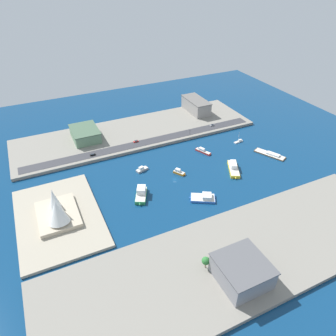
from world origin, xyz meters
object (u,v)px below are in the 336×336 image
at_px(sailboat_small_white, 239,141).
at_px(opera_landmark, 57,209).
at_px(carpark_squat_concrete, 196,105).
at_px(pickup_red, 136,141).
at_px(traffic_light_waterfront, 190,132).
at_px(barge_flat_brown, 270,154).
at_px(ferry_green_doubledeck, 141,194).
at_px(warehouse_low_gray, 242,271).
at_px(suv_black, 93,155).
at_px(yacht_sleek_gray, 142,169).
at_px(catamaran_blue, 204,198).
at_px(ferry_yellow_fast, 234,168).
at_px(sedan_silver, 212,125).
at_px(terminal_long_green, 85,134).
at_px(water_taxi_orange, 179,172).
at_px(tugboat_red, 203,151).

relative_size(sailboat_small_white, opera_landmark, 0.31).
xyz_separation_m(carpark_squat_concrete, pickup_red, (-37.96, 87.12, -6.33)).
xyz_separation_m(carpark_squat_concrete, opera_landmark, (-112.86, 171.47, -0.14)).
xyz_separation_m(sailboat_small_white, pickup_red, (38.29, 91.97, 2.75)).
bearing_deg(carpark_squat_concrete, traffic_light_waterfront, 144.82).
height_order(barge_flat_brown, carpark_squat_concrete, carpark_squat_concrete).
distance_m(barge_flat_brown, carpark_squat_concrete, 110.18).
bearing_deg(ferry_green_doubledeck, warehouse_low_gray, -166.58).
distance_m(sailboat_small_white, carpark_squat_concrete, 76.94).
relative_size(sailboat_small_white, traffic_light_waterfront, 1.70).
bearing_deg(ferry_green_doubledeck, suv_black, 15.59).
bearing_deg(yacht_sleek_gray, warehouse_low_gray, -175.84).
relative_size(catamaran_blue, pickup_red, 4.04).
xyz_separation_m(ferry_yellow_fast, traffic_light_waterfront, (65.01, 6.44, 4.98)).
distance_m(ferry_green_doubledeck, ferry_yellow_fast, 83.22).
xyz_separation_m(yacht_sleek_gray, opera_landmark, (-31.54, 73.39, 8.46)).
relative_size(warehouse_low_gray, sedan_silver, 6.14).
distance_m(ferry_green_doubledeck, warehouse_low_gray, 96.12).
xyz_separation_m(terminal_long_green, opera_landmark, (-102.32, 42.63, 1.75)).
distance_m(terminal_long_green, warehouse_low_gray, 199.93).
relative_size(terminal_long_green, opera_landmark, 0.93).
xyz_separation_m(barge_flat_brown, sedan_silver, (68.75, 19.31, 2.75)).
height_order(pickup_red, sedan_silver, sedan_silver).
xyz_separation_m(ferry_green_doubledeck, suv_black, (69.02, 19.25, 1.01)).
distance_m(catamaran_blue, traffic_light_waterfront, 94.63).
distance_m(terminal_long_green, pickup_red, 50.12).
xyz_separation_m(water_taxi_orange, warehouse_low_gray, (-107.53, 17.01, 7.79)).
height_order(ferry_yellow_fast, terminal_long_green, terminal_long_green).
bearing_deg(barge_flat_brown, pickup_red, 55.71).
bearing_deg(ferry_yellow_fast, suv_black, 55.77).
xyz_separation_m(warehouse_low_gray, suv_black, (162.28, 41.50, -5.72)).
bearing_deg(catamaran_blue, sailboat_small_white, -51.46).
bearing_deg(catamaran_blue, yacht_sleek_gray, 26.72).
bearing_deg(traffic_light_waterfront, sedan_silver, -74.01).
bearing_deg(pickup_red, yacht_sleek_gray, 165.81).
xyz_separation_m(warehouse_low_gray, opera_landmark, (93.59, 82.50, 0.43)).
bearing_deg(terminal_long_green, sedan_silver, -103.09).
bearing_deg(terminal_long_green, sailboat_small_white, -116.17).
height_order(tugboat_red, terminal_long_green, terminal_long_green).
height_order(ferry_yellow_fast, sedan_silver, ferry_yellow_fast).
bearing_deg(ferry_yellow_fast, pickup_red, 37.90).
relative_size(ferry_yellow_fast, suv_black, 5.03).
height_order(water_taxi_orange, traffic_light_waterfront, traffic_light_waterfront).
height_order(yacht_sleek_gray, suv_black, suv_black).
bearing_deg(catamaran_blue, tugboat_red, -30.16).
relative_size(tugboat_red, barge_flat_brown, 0.58).
xyz_separation_m(barge_flat_brown, pickup_red, (70.62, 103.55, 2.66)).
bearing_deg(sailboat_small_white, terminal_long_green, 63.83).
xyz_separation_m(catamaran_blue, warehouse_low_gray, (-70.22, 18.53, 7.76)).
distance_m(pickup_red, opera_landmark, 112.98).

